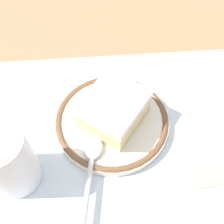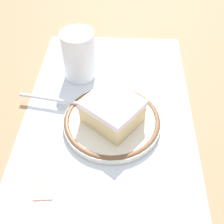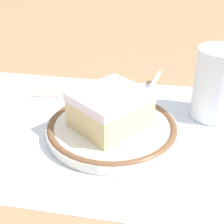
# 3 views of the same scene
# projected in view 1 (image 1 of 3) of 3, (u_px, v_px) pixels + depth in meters

# --- Properties ---
(ground_plane) EXTENTS (2.40, 2.40, 0.00)m
(ground_plane) POSITION_uv_depth(u_px,v_px,m) (107.00, 129.00, 0.43)
(ground_plane) COLOR #9E7551
(placemat) EXTENTS (0.55, 0.31, 0.00)m
(placemat) POSITION_uv_depth(u_px,v_px,m) (107.00, 129.00, 0.43)
(placemat) COLOR silver
(placemat) RESTS_ON ground_plane
(plate) EXTENTS (0.17, 0.17, 0.02)m
(plate) POSITION_uv_depth(u_px,v_px,m) (112.00, 121.00, 0.43)
(plate) COLOR silver
(plate) RESTS_ON placemat
(cake_slice) EXTENTS (0.12, 0.12, 0.05)m
(cake_slice) POSITION_uv_depth(u_px,v_px,m) (114.00, 110.00, 0.41)
(cake_slice) COLOR beige
(cake_slice) RESTS_ON plate
(spoon) EXTENTS (0.04, 0.15, 0.01)m
(spoon) POSITION_uv_depth(u_px,v_px,m) (91.00, 165.00, 0.38)
(spoon) COLOR silver
(spoon) RESTS_ON plate
(cup) EXTENTS (0.07, 0.07, 0.10)m
(cup) POSITION_uv_depth(u_px,v_px,m) (9.00, 163.00, 0.35)
(cup) COLOR white
(cup) RESTS_ON placemat
(sugar_packet) EXTENTS (0.05, 0.03, 0.01)m
(sugar_packet) POSITION_uv_depth(u_px,v_px,m) (209.00, 176.00, 0.39)
(sugar_packet) COLOR #E5998C
(sugar_packet) RESTS_ON placemat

